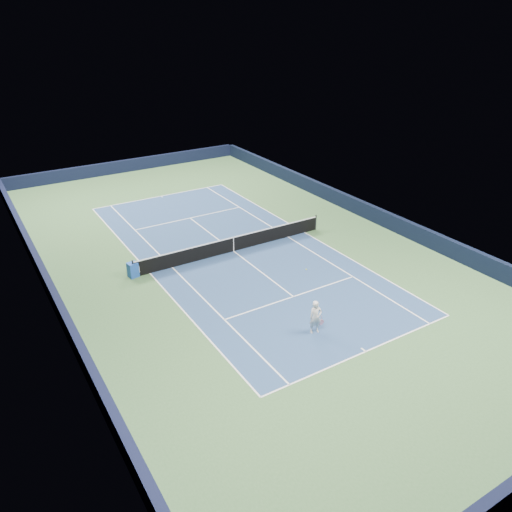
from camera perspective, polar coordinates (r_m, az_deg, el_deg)
ground at (r=31.06m, az=-2.57°, el=0.55°), size 40.00×40.00×0.00m
wall_far at (r=48.09m, az=-14.44°, el=9.98°), size 22.00×0.35×1.10m
wall_right at (r=36.86m, az=12.30°, el=5.19°), size 0.35×40.00×1.10m
wall_left at (r=27.85m, az=-22.43°, el=-3.61°), size 0.35×40.00×1.10m
court_surface at (r=31.06m, az=-2.57°, el=0.55°), size 10.97×23.77×0.01m
baseline_far at (r=41.07m, az=-10.79°, el=6.75°), size 10.97×0.08×0.00m
baseline_near at (r=22.90m, az=12.44°, el=-10.61°), size 10.97×0.08×0.00m
sideline_doubles_right at (r=33.79m, az=5.56°, el=2.70°), size 0.08×23.77×0.00m
sideline_doubles_left at (r=29.10m, az=-12.03°, el=-1.94°), size 0.08×23.77×0.00m
sideline_singles_right at (r=33.05m, az=3.66°, el=2.20°), size 0.08×23.77×0.00m
sideline_singles_left at (r=29.50m, az=-9.56°, el=-1.28°), size 0.08×23.77×0.00m
service_line_far at (r=36.31m, az=-7.55°, el=4.33°), size 8.23×0.08×0.00m
service_line_near at (r=26.31m, az=4.30°, el=-4.64°), size 8.23×0.08×0.00m
center_service_line at (r=31.05m, az=-2.57°, el=0.56°), size 0.08×12.80×0.00m
center_mark_far at (r=40.94m, az=-10.71°, el=6.69°), size 0.08×0.30×0.00m
center_mark_near at (r=22.98m, az=12.18°, el=-10.43°), size 0.08×0.30×0.00m
tennis_net at (r=30.84m, az=-2.59°, el=1.39°), size 12.90×0.10×1.07m
sponsor_cube at (r=28.77m, az=-13.88°, el=-1.54°), size 0.62×0.56×0.86m
tennis_player at (r=23.28m, az=6.83°, el=-6.95°), size 0.80×1.30×2.87m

